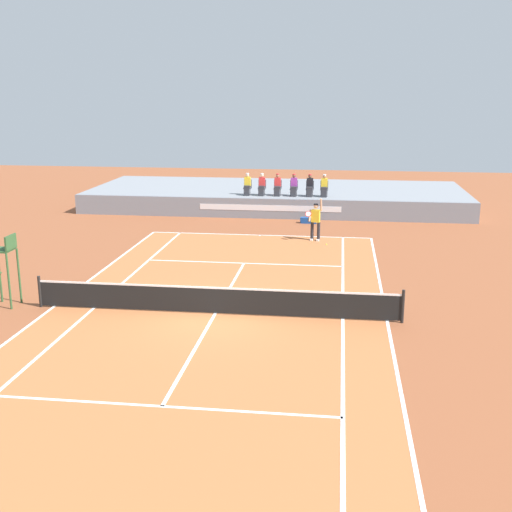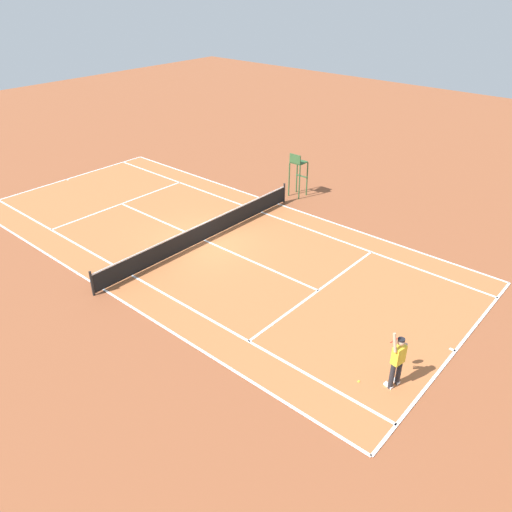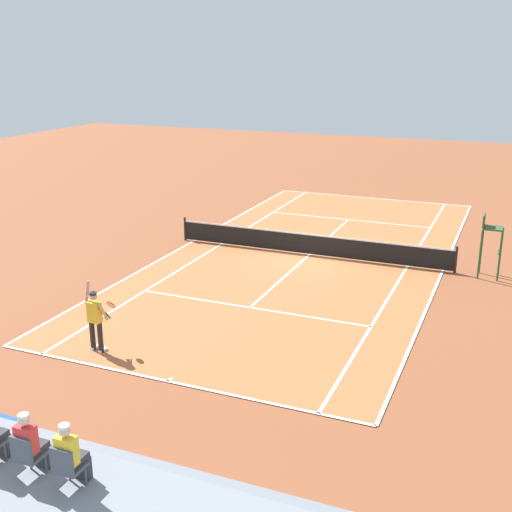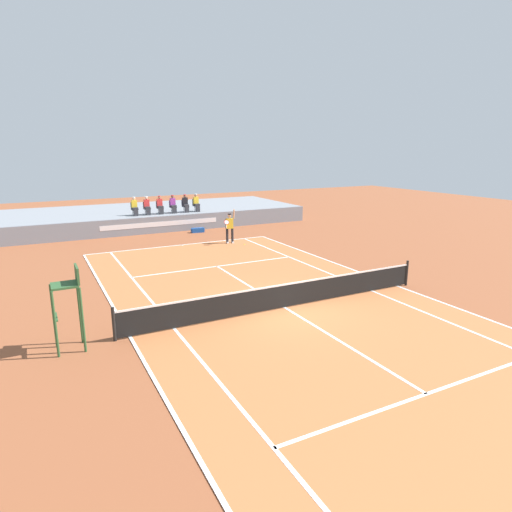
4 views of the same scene
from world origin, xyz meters
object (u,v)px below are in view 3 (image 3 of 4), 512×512
(tennis_player, at_px, (96,319))
(equipment_bag, at_px, (5,425))
(spectator_seated_1, at_px, (31,445))
(spectator_seated_0, at_px, (71,456))
(tennis_ball, at_px, (99,335))
(umpire_chair, at_px, (490,238))

(tennis_player, bearing_deg, equipment_bag, 96.99)
(spectator_seated_1, relative_size, tennis_player, 0.61)
(spectator_seated_0, bearing_deg, tennis_ball, -56.69)
(tennis_player, bearing_deg, umpire_chair, -131.67)
(spectator_seated_0, bearing_deg, equipment_bag, -30.74)
(spectator_seated_0, relative_size, tennis_ball, 18.60)
(umpire_chair, bearing_deg, tennis_player, 48.33)
(spectator_seated_0, distance_m, tennis_ball, 8.89)
(tennis_player, xyz_separation_m, tennis_ball, (0.57, -0.85, -0.96))
(tennis_ball, bearing_deg, umpire_chair, -135.57)
(spectator_seated_1, height_order, tennis_ball, spectator_seated_1)
(spectator_seated_0, distance_m, umpire_chair, 18.40)
(tennis_ball, relative_size, umpire_chair, 0.03)
(tennis_player, bearing_deg, spectator_seated_0, 123.25)
(spectator_seated_0, bearing_deg, spectator_seated_1, 0.00)
(spectator_seated_0, height_order, umpire_chair, umpire_chair)
(tennis_player, height_order, tennis_ball, tennis_player)
(tennis_player, xyz_separation_m, umpire_chair, (-9.86, -11.08, 0.56))
(spectator_seated_0, xyz_separation_m, equipment_bag, (3.70, -2.20, -1.59))
(spectator_seated_0, height_order, tennis_player, spectator_seated_0)
(spectator_seated_0, xyz_separation_m, spectator_seated_1, (0.85, 0.00, 0.00))
(spectator_seated_0, xyz_separation_m, tennis_player, (4.22, -6.43, -0.75))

